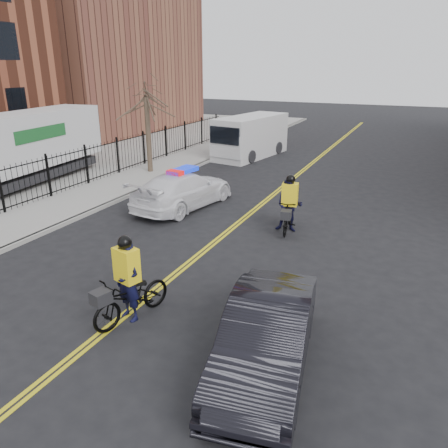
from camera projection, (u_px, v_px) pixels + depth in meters
ground at (178, 272)px, 13.03m from camera, size 120.00×120.00×0.00m
center_line_left at (265, 200)px, 19.88m from camera, size 0.10×60.00×0.01m
center_line_right at (269, 200)px, 19.82m from camera, size 0.10×60.00×0.01m
sidewalk at (131, 181)px, 22.75m from camera, size 3.00×60.00×0.15m
curb at (155, 184)px, 22.16m from camera, size 0.20×60.00×0.15m
iron_fence at (106, 161)px, 23.01m from camera, size 0.12×28.00×2.00m
warehouse_far at (90, 49)px, 40.02m from camera, size 14.00×18.00×14.00m
street_tree at (147, 109)px, 23.29m from camera, size 3.20×3.20×4.80m
police_cruiser at (183, 190)px, 18.63m from camera, size 2.88×5.54×1.69m
dark_sedan at (266, 337)px, 8.66m from camera, size 2.32×4.81×1.52m
cargo_van at (249, 137)px, 28.53m from camera, size 3.25×6.54×2.62m
semi_trailer at (10, 148)px, 20.89m from camera, size 3.41×11.61×3.56m
cyclist_near at (128, 291)px, 10.42m from camera, size 1.34×2.33×2.16m
cyclist_far at (289, 209)px, 15.90m from camera, size 1.05×2.18×2.14m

